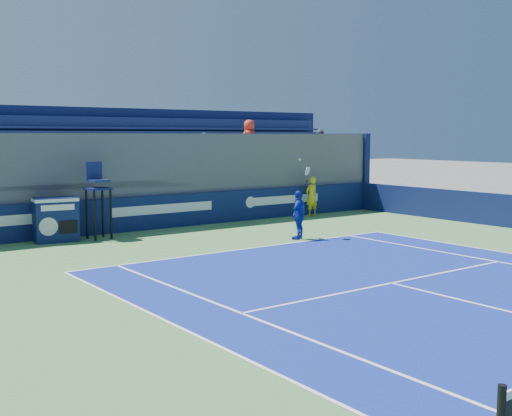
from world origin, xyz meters
TOP-DOWN VIEW (x-y plane):
  - ball_person at (6.59, 16.56)m, footprint 0.61×0.41m
  - back_hoarding at (0.00, 17.10)m, footprint 20.40×0.21m
  - match_clock at (-4.06, 16.49)m, footprint 1.40×0.88m
  - umpire_chair at (-2.77, 16.24)m, footprint 0.75×0.75m
  - tennis_player at (2.33, 12.34)m, footprint 1.02×0.76m
  - stadium_seating at (-0.00, 19.15)m, footprint 21.00×4.05m

SIDE VIEW (x-z plane):
  - back_hoarding at x=0.00m, z-range 0.00..1.20m
  - match_clock at x=-4.06m, z-range 0.04..1.44m
  - tennis_player at x=2.33m, z-range -0.48..2.09m
  - ball_person at x=6.59m, z-range 0.01..1.64m
  - umpire_chair at x=-2.77m, z-range 0.29..2.77m
  - stadium_seating at x=0.00m, z-range -0.36..4.04m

